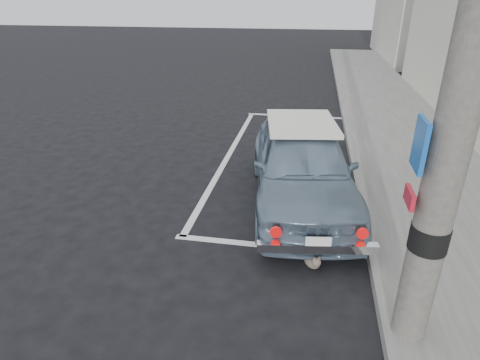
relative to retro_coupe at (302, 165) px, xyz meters
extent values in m
plane|color=black|center=(-0.80, -1.00, -0.71)|extent=(80.00, 80.00, 0.00)
cube|color=slate|center=(2.40, 1.00, -0.63)|extent=(2.80, 40.00, 0.15)
cube|color=silver|center=(-0.30, -1.50, -0.70)|extent=(3.00, 0.12, 0.01)
cube|color=silver|center=(-0.30, 5.50, -0.70)|extent=(3.00, 0.12, 0.01)
cube|color=silver|center=(-1.70, 2.00, -0.70)|extent=(0.12, 7.00, 0.01)
cylinder|color=black|center=(1.25, -3.00, 0.59)|extent=(0.36, 0.36, 0.25)
cube|color=#1555B0|center=(1.01, -3.00, 1.49)|extent=(0.04, 0.35, 0.45)
cube|color=red|center=(1.01, -3.00, 0.99)|extent=(0.04, 0.30, 0.15)
cube|color=white|center=(1.01, -3.00, 0.99)|extent=(0.02, 0.16, 0.08)
imported|color=slate|center=(0.00, 0.00, -0.01)|extent=(2.23, 4.29, 1.40)
cube|color=silver|center=(-0.06, 0.41, 0.62)|extent=(1.37, 1.71, 0.07)
cube|color=silver|center=(0.29, -1.98, -0.33)|extent=(1.57, 0.35, 0.12)
cube|color=white|center=(0.30, -2.02, -0.23)|extent=(0.33, 0.07, 0.17)
cylinder|color=red|center=(-0.24, -2.09, -0.09)|extent=(0.15, 0.06, 0.15)
cylinder|color=red|center=(0.84, -1.93, -0.09)|extent=(0.15, 0.06, 0.15)
cylinder|color=red|center=(-0.24, -2.09, -0.27)|extent=(0.12, 0.06, 0.12)
cylinder|color=red|center=(0.84, -1.93, -0.27)|extent=(0.12, 0.06, 0.12)
ellipsoid|color=#706355|center=(0.25, -1.86, -0.60)|extent=(0.31, 0.38, 0.20)
sphere|color=#706355|center=(0.30, -2.00, -0.53)|extent=(0.13, 0.13, 0.13)
cone|color=#706355|center=(0.27, -2.01, -0.46)|extent=(0.04, 0.04, 0.05)
cone|color=#706355|center=(0.33, -1.99, -0.46)|extent=(0.04, 0.04, 0.05)
cylinder|color=#706355|center=(0.24, -1.69, -0.67)|extent=(0.17, 0.18, 0.03)
camera|label=1|loc=(0.08, -6.42, 2.65)|focal=30.00mm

